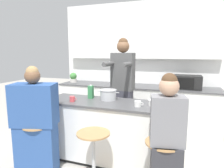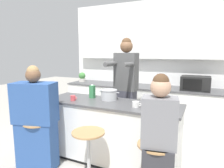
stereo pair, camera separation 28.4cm
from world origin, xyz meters
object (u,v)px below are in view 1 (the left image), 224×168
bar_stool_center (94,156)px  bar_stool_rightmost (163,168)px  kitchen_island (111,131)px  fruit_bowl (155,103)px  juice_carton (91,92)px  microwave (187,82)px  person_cooking (123,91)px  coffee_cup_near (138,104)px  coffee_cup_far (72,99)px  potted_plant (73,77)px  cooking_pot (108,95)px  person_seated_near (166,145)px  bar_stool_leftmost (39,145)px  person_wrapped_blanket (35,125)px

bar_stool_center → bar_stool_rightmost: (0.80, 0.02, 0.00)m
kitchen_island → fruit_bowl: fruit_bowl is taller
juice_carton → fruit_bowl: bearing=-5.2°
microwave → person_cooking: bearing=-139.9°
juice_carton → bar_stool_center: bearing=-62.9°
coffee_cup_near → coffee_cup_far: (-0.94, -0.04, 0.00)m
bar_stool_center → potted_plant: (-1.51, 2.15, 0.62)m
bar_stool_center → coffee_cup_near: coffee_cup_near is taller
bar_stool_rightmost → cooking_pot: bearing=141.8°
coffee_cup_far → potted_plant: 1.98m
person_seated_near → coffee_cup_far: size_ratio=13.10×
bar_stool_leftmost → cooking_pot: 1.16m
person_wrapped_blanket → microwave: bearing=32.7°
kitchen_island → person_wrapped_blanket: size_ratio=1.40×
kitchen_island → juice_carton: size_ratio=9.47×
kitchen_island → coffee_cup_near: 0.64m
bar_stool_rightmost → coffee_cup_far: size_ratio=6.27×
cooking_pot → coffee_cup_near: size_ratio=2.83×
juice_carton → potted_plant: potted_plant is taller
person_wrapped_blanket → potted_plant: bearing=91.6°
coffee_cup_near → coffee_cup_far: coffee_cup_far is taller
kitchen_island → bar_stool_leftmost: (-0.80, -0.58, -0.08)m
bar_stool_center → person_wrapped_blanket: size_ratio=0.47×
bar_stool_rightmost → fruit_bowl: (-0.18, 0.60, 0.55)m
microwave → kitchen_island: bearing=-124.4°
kitchen_island → potted_plant: potted_plant is taller
kitchen_island → person_wrapped_blanket: bearing=-143.0°
microwave → person_seated_near: bearing=-95.8°
coffee_cup_far → person_wrapped_blanket: bearing=-121.4°
bar_stool_center → coffee_cup_near: (0.42, 0.48, 0.55)m
bar_stool_center → coffee_cup_far: 0.88m
microwave → juice_carton: bearing=-135.2°
bar_stool_leftmost → bar_stool_rightmost: (1.59, 0.02, 0.00)m
bar_stool_leftmost → fruit_bowl: 1.64m
fruit_bowl → microwave: bearing=74.1°
person_cooking → coffee_cup_near: (0.42, -0.74, 0.00)m
fruit_bowl → coffee_cup_far: size_ratio=1.73×
bar_stool_center → bar_stool_leftmost: bearing=179.7°
bar_stool_rightmost → cooking_pot: cooking_pot is taller
person_wrapped_blanket → kitchen_island: bearing=20.6°
bar_stool_rightmost → coffee_cup_near: coffee_cup_near is taller
coffee_cup_near → microwave: size_ratio=0.23×
person_seated_near → fruit_bowl: bearing=97.0°
kitchen_island → bar_stool_leftmost: 0.99m
kitchen_island → bar_stool_leftmost: size_ratio=3.00×
person_wrapped_blanket → cooking_pot: bearing=28.5°
person_wrapped_blanket → person_seated_near: (1.63, 0.00, -0.02)m
bar_stool_leftmost → juice_carton: (0.43, 0.71, 0.61)m
person_cooking → person_seated_near: bearing=-53.9°
bar_stool_leftmost → person_cooking: size_ratio=0.36×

